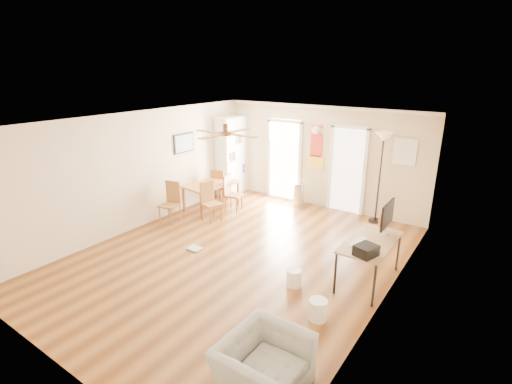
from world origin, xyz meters
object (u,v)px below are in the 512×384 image
Objects in this scene: dining_chair_right_a at (233,193)px; wastebasket_b at (318,310)px; trash_can at (299,194)px; dining_table at (212,196)px; dining_chair_far at (220,185)px; printer at (366,250)px; wastebasket_a at (294,278)px; dining_chair_right_b at (212,202)px; computer_desk at (369,261)px; torchiere_lamp at (379,178)px; armchair at (263,366)px; dining_chair_near at (169,203)px; bookshelf at (232,156)px.

wastebasket_b is (3.71, -2.79, -0.30)m from dining_chair_right_a.
trash_can is 4.77m from wastebasket_b.
dining_table is 1.51× the size of dining_chair_far.
printer is at bearing -20.23° from dining_table.
trash_can is (1.19, 1.26, -0.15)m from dining_chair_right_a.
wastebasket_a is (2.99, -2.21, -0.31)m from dining_chair_right_a.
dining_chair_right_b reaches higher than trash_can.
computer_desk reaches higher than trash_can.
torchiere_lamp is (3.22, 1.32, 0.61)m from dining_chair_right_a.
dining_chair_right_b is 1.42m from dining_chair_far.
dining_chair_right_a is 1.74m from trash_can.
torchiere_lamp is 5.68m from armchair.
dining_chair_far is at bearing 159.70° from computer_desk.
dining_chair_near is at bearing -168.39° from printer.
printer is 2.45m from armchair.
wastebasket_b is at bearing -103.61° from dining_chair_right_b.
bookshelf reaches higher than wastebasket_b.
dining_table is at bearing 70.92° from dining_chair_near.
computer_desk is at bearing -83.52° from dining_chair_right_b.
dining_chair_near is 3.05× the size of wastebasket_b.
dining_chair_right_b is at bearing -48.51° from dining_table.
wastebasket_a is at bearing -100.47° from dining_chair_right_b.
dining_chair_far is at bearing 145.43° from wastebasket_a.
dining_chair_right_b is 5.09m from armchair.
dining_chair_right_a is at bearing -33.26° from bookshelf.
dining_chair_right_a is 0.65× the size of computer_desk.
armchair is (0.53, -5.60, -0.74)m from torchiere_lamp.
printer reaches higher than wastebasket_b.
trash_can is at bearing 40.35° from dining_table.
computer_desk is (4.70, -1.74, -0.07)m from dining_chair_far.
torchiere_lamp is 6.78× the size of wastebasket_b.
trash_can reaches higher than wastebasket_b.
wastebasket_a is (-0.96, -0.84, -0.23)m from computer_desk.
bookshelf is 2.29× the size of dining_chair_near.
printer is (4.96, -3.03, -0.26)m from bookshelf.
dining_chair_far is 5.01m from computer_desk.
dining_chair_right_b reaches higher than wastebasket_b.
computer_desk is (4.69, 0.10, -0.10)m from dining_chair_near.
armchair is at bearing 117.30° from dining_chair_far.
dining_table is 4.70× the size of wastebasket_a.
torchiere_lamp is (3.22, 2.16, 0.60)m from dining_chair_right_b.
dining_table is at bearing 100.05° from dining_chair_right_a.
dining_chair_far is at bearing 45.14° from armchair.
dining_chair_near is 0.97× the size of armchair.
computer_desk is 1.46m from wastebasket_b.
bookshelf is at bearing 165.38° from printer.
torchiere_lamp reaches higher than printer.
dining_table is 4.13m from torchiere_lamp.
computer_desk is at bearing 117.49° from printer.
dining_chair_right_b is 1.03× the size of dining_chair_far.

